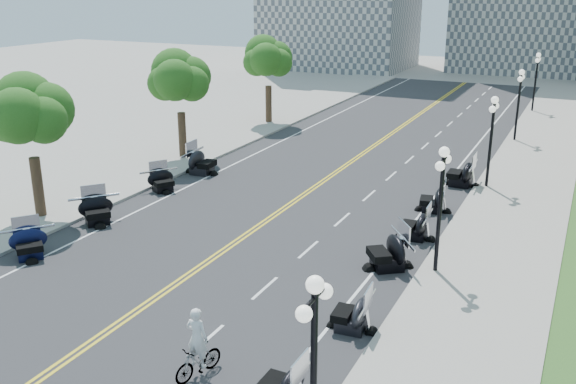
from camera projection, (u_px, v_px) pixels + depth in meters
The scene contains 43 objects.
ground at pixel (193, 272), 25.12m from camera, with size 160.00×160.00×0.00m, color gray.
road at pixel (299, 198), 33.69m from camera, with size 16.00×90.00×0.01m, color #333335.
centerline_yellow_a at pixel (297, 198), 33.74m from camera, with size 0.12×90.00×0.00m, color yellow.
centerline_yellow_b at pixel (301, 198), 33.64m from camera, with size 0.12×90.00×0.00m, color yellow.
edge_line_north at pixel (419, 216), 31.06m from camera, with size 0.12×90.00×0.00m, color white.
edge_line_south at pixel (196, 182), 36.31m from camera, with size 0.12×90.00×0.00m, color white.
lane_dash_5 at pixel (207, 340), 20.38m from camera, with size 0.12×2.00×0.00m, color white.
lane_dash_6 at pixel (265, 288), 23.81m from camera, with size 0.12×2.00×0.00m, color white.
lane_dash_7 at pixel (308, 249), 27.24m from camera, with size 0.12×2.00×0.00m, color white.
lane_dash_8 at pixel (342, 219), 30.66m from camera, with size 0.12×2.00×0.00m, color white.
lane_dash_9 at pixel (369, 196), 34.09m from camera, with size 0.12×2.00×0.00m, color white.
lane_dash_10 at pixel (391, 176), 37.52m from camera, with size 0.12×2.00×0.00m, color white.
lane_dash_11 at pixel (410, 160), 40.94m from camera, with size 0.12×2.00×0.00m, color white.
lane_dash_12 at pixel (425, 146), 44.37m from camera, with size 0.12×2.00×0.00m, color white.
lane_dash_13 at pixel (438, 134), 47.80m from camera, with size 0.12×2.00×0.00m, color white.
lane_dash_14 at pixel (450, 124), 51.23m from camera, with size 0.12×2.00×0.00m, color white.
lane_dash_15 at pixel (460, 115), 54.65m from camera, with size 0.12×2.00×0.00m, color white.
lane_dash_16 at pixel (469, 107), 58.08m from camera, with size 0.12×2.00×0.00m, color white.
lane_dash_17 at pixel (477, 100), 61.51m from camera, with size 0.12×2.00×0.00m, color white.
lane_dash_18 at pixel (484, 94), 64.93m from camera, with size 0.12×2.00×0.00m, color white.
lane_dash_19 at pixel (490, 88), 68.36m from camera, with size 0.12×2.00×0.00m, color white.
sidewalk_north at pixel (507, 229), 29.36m from camera, with size 5.00×90.00×0.15m, color #9E9991.
sidewalk_south at pixel (138, 172), 37.97m from camera, with size 5.00×90.00×0.15m, color #9E9991.
street_lamp_1 at pixel (314, 380), 13.93m from camera, with size 0.50×1.20×4.90m, color black, non-canonical shape.
street_lamp_2 at pixel (440, 211), 24.21m from camera, with size 0.50×1.20×4.90m, color black, non-canonical shape.
street_lamp_3 at pixel (491, 142), 34.49m from camera, with size 0.50×1.20×4.90m, color black, non-canonical shape.
street_lamp_4 at pixel (518, 105), 44.78m from camera, with size 0.50×1.20×4.90m, color black, non-canonical shape.
street_lamp_5 at pixel (535, 82), 55.06m from camera, with size 0.50×1.20×4.90m, color black, non-canonical shape.
tree_2 at pixel (29, 121), 29.45m from camera, with size 4.80×4.80×9.20m, color #235619, non-canonical shape.
tree_3 at pixel (180, 85), 39.73m from camera, with size 4.80×4.80×9.20m, color #235619, non-canonical shape.
tree_4 at pixel (268, 63), 50.02m from camera, with size 4.80×4.80×9.20m, color #235619, non-canonical shape.
motorcycle_n_4 at pixel (282, 384), 17.08m from camera, with size 1.86×1.86×1.30m, color black, non-canonical shape.
motorcycle_n_5 at pixel (352, 312), 20.81m from camera, with size 1.84×1.84×1.29m, color black, non-canonical shape.
motorcycle_n_6 at pixel (388, 250), 25.24m from camera, with size 2.21×2.21×1.55m, color black, non-canonical shape.
motorcycle_n_7 at pixel (415, 224), 28.24m from camera, with size 1.92×1.92×1.34m, color black, non-canonical shape.
motorcycle_n_8 at pixel (433, 198), 31.57m from camera, with size 1.92×1.92×1.35m, color black, non-canonical shape.
motorcycle_n_9 at pixel (461, 172), 35.53m from camera, with size 2.24×2.24×1.57m, color black, non-canonical shape.
motorcycle_s_5 at pixel (29, 243), 26.26m from camera, with size 1.91×1.91×1.34m, color black, non-canonical shape.
motorcycle_s_6 at pixel (97, 209), 29.96m from camera, with size 2.03×2.03×1.42m, color black, non-canonical shape.
motorcycle_s_7 at pixel (162, 180), 34.65m from camera, with size 1.84×1.84×1.29m, color black, non-canonical shape.
motorcycle_s_8 at pixel (202, 161), 37.75m from camera, with size 2.24×2.24×1.57m, color black, non-canonical shape.
bicycle at pixel (198, 361), 18.36m from camera, with size 0.48×1.69×1.02m, color #A51414.
cyclist_rider at pixel (196, 316), 17.91m from camera, with size 0.68×0.44×1.85m, color white.
Camera 1 is at (13.25, -19.02, 10.85)m, focal length 40.00 mm.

